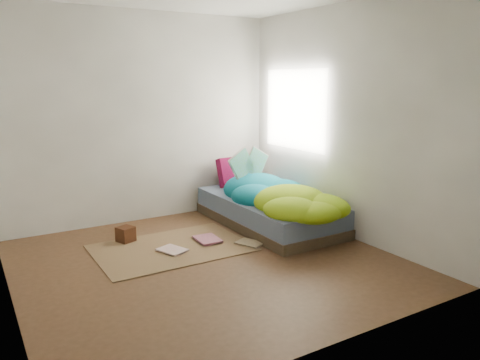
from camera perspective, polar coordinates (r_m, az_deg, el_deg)
name	(u,v)px	position (r m, az deg, el deg)	size (l,w,h in m)	color
ground	(208,262)	(4.71, -3.94, -9.99)	(3.50, 3.50, 0.00)	#49301C
room_walls	(206,96)	(4.38, -4.14, 10.20)	(3.54, 3.54, 2.62)	#B5B3AC
bed	(268,211)	(5.83, 3.47, -3.85)	(1.00, 2.00, 0.34)	#382C1E
duvet	(279,188)	(5.58, 4.80, -0.99)	(0.96, 1.84, 0.34)	#087282
rug	(172,248)	(5.11, -8.31, -8.19)	(1.60, 1.10, 0.01)	brown
pillow_floral	(248,180)	(6.53, 1.03, 0.01)	(0.55, 0.34, 0.12)	beige
pillow_magenta	(232,172)	(6.39, -0.94, 0.99)	(0.40, 0.12, 0.40)	#52052F
open_book	(249,156)	(5.90, 1.16, 2.99)	(0.51, 0.11, 0.31)	green
wooden_box	(126,234)	(5.37, -13.77, -6.42)	(0.16, 0.16, 0.16)	black
floor_book_a	(165,253)	(4.93, -9.15, -8.79)	(0.21, 0.29, 0.02)	beige
floor_book_b	(197,241)	(5.22, -5.21, -7.44)	(0.24, 0.32, 0.03)	#BB6C7F
floor_book_c	(244,246)	(5.07, 0.55, -8.03)	(0.21, 0.28, 0.02)	tan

